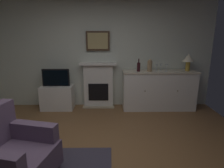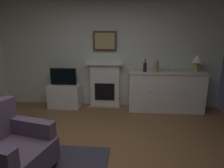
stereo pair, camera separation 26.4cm
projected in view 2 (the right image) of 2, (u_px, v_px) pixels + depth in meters
name	position (u px, v px, depth m)	size (l,w,h in m)	color
wall_rear	(107.00, 49.00, 4.59)	(5.40, 0.06, 2.82)	silver
fireplace_unit	(105.00, 85.00, 4.68)	(0.87, 0.30, 1.10)	white
framed_picture	(105.00, 41.00, 4.47)	(0.55, 0.04, 0.45)	#473323
sideboard_cabinet	(166.00, 91.00, 4.42)	(1.71, 0.49, 0.93)	white
table_lamp	(198.00, 60.00, 4.18)	(0.26, 0.26, 0.40)	#B79338
wine_bottle	(145.00, 67.00, 4.28)	(0.08, 0.08, 0.29)	#331419
wine_glass_left	(164.00, 67.00, 4.27)	(0.07, 0.07, 0.16)	silver
wine_glass_center	(168.00, 66.00, 4.30)	(0.07, 0.07, 0.16)	silver
wine_glass_right	(174.00, 67.00, 4.21)	(0.07, 0.07, 0.16)	silver
vase_decorative	(156.00, 66.00, 4.24)	(0.11, 0.11, 0.28)	#9E7F5B
tv_cabinet	(65.00, 96.00, 4.67)	(0.75, 0.42, 0.58)	white
tv_set	(63.00, 77.00, 4.52)	(0.62, 0.07, 0.40)	black
armchair	(8.00, 149.00, 2.31)	(0.96, 0.93, 0.92)	#604C66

